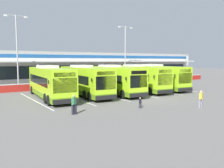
% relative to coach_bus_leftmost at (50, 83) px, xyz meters
% --- Properties ---
extents(ground_plane, '(200.00, 200.00, 0.00)m').
position_rel_coach_bus_leftmost_xyz_m(ground_plane, '(8.50, -6.52, -1.79)').
color(ground_plane, '#605E5B').
extents(terminal_building, '(70.00, 13.00, 6.00)m').
position_rel_coach_bus_leftmost_xyz_m(terminal_building, '(8.50, 20.39, 1.23)').
color(terminal_building, silver).
rests_on(terminal_building, ground).
extents(red_barrier_wall, '(60.00, 0.40, 1.10)m').
position_rel_coach_bus_leftmost_xyz_m(red_barrier_wall, '(8.50, 7.98, -1.23)').
color(red_barrier_wall, maroon).
rests_on(red_barrier_wall, ground).
extents(coach_bus_leftmost, '(3.76, 12.32, 3.78)m').
position_rel_coach_bus_leftmost_xyz_m(coach_bus_leftmost, '(0.00, 0.00, 0.00)').
color(coach_bus_leftmost, '#9ED11E').
rests_on(coach_bus_leftmost, ground).
extents(coach_bus_left_centre, '(3.76, 12.32, 3.78)m').
position_rel_coach_bus_leftmost_xyz_m(coach_bus_left_centre, '(4.44, -0.03, 0.00)').
color(coach_bus_left_centre, '#9ED11E').
rests_on(coach_bus_left_centre, ground).
extents(coach_bus_centre, '(3.76, 12.32, 3.78)m').
position_rel_coach_bus_leftmost_xyz_m(coach_bus_centre, '(8.41, -0.56, 0.00)').
color(coach_bus_centre, '#9ED11E').
rests_on(coach_bus_centre, ground).
extents(coach_bus_right_centre, '(3.76, 12.32, 3.78)m').
position_rel_coach_bus_leftmost_xyz_m(coach_bus_right_centre, '(12.92, -0.17, 0.00)').
color(coach_bus_right_centre, '#9ED11E').
rests_on(coach_bus_right_centre, ground).
extents(coach_bus_rightmost, '(3.76, 12.32, 3.78)m').
position_rel_coach_bus_leftmost_xyz_m(coach_bus_rightmost, '(16.69, -0.08, 0.00)').
color(coach_bus_rightmost, '#9ED11E').
rests_on(coach_bus_rightmost, ground).
extents(bay_stripe_far_west, '(0.14, 13.00, 0.01)m').
position_rel_coach_bus_leftmost_xyz_m(bay_stripe_far_west, '(-2.00, -0.52, -1.78)').
color(bay_stripe_far_west, silver).
rests_on(bay_stripe_far_west, ground).
extents(bay_stripe_west, '(0.14, 13.00, 0.01)m').
position_rel_coach_bus_leftmost_xyz_m(bay_stripe_west, '(2.20, -0.52, -1.78)').
color(bay_stripe_west, silver).
rests_on(bay_stripe_west, ground).
extents(bay_stripe_mid_west, '(0.14, 13.00, 0.01)m').
position_rel_coach_bus_leftmost_xyz_m(bay_stripe_mid_west, '(6.40, -0.52, -1.78)').
color(bay_stripe_mid_west, silver).
rests_on(bay_stripe_mid_west, ground).
extents(bay_stripe_centre, '(0.14, 13.00, 0.01)m').
position_rel_coach_bus_leftmost_xyz_m(bay_stripe_centre, '(10.60, -0.52, -1.78)').
color(bay_stripe_centre, silver).
rests_on(bay_stripe_centre, ground).
extents(bay_stripe_mid_east, '(0.14, 13.00, 0.01)m').
position_rel_coach_bus_leftmost_xyz_m(bay_stripe_mid_east, '(14.80, -0.52, -1.78)').
color(bay_stripe_mid_east, silver).
rests_on(bay_stripe_mid_east, ground).
extents(bay_stripe_east, '(0.14, 13.00, 0.01)m').
position_rel_coach_bus_leftmost_xyz_m(bay_stripe_east, '(19.00, -0.52, -1.78)').
color(bay_stripe_east, silver).
rests_on(bay_stripe_east, ground).
extents(pedestrian_in_dark_coat, '(0.53, 0.31, 1.62)m').
position_rel_coach_bus_leftmost_xyz_m(pedestrian_in_dark_coat, '(9.68, -13.26, -0.91)').
color(pedestrian_in_dark_coat, slate).
rests_on(pedestrian_in_dark_coat, ground).
extents(pedestrian_child, '(0.33, 0.19, 1.00)m').
position_rel_coach_bus_leftmost_xyz_m(pedestrian_child, '(5.01, -10.24, -1.24)').
color(pedestrian_child, '#33333D').
rests_on(pedestrian_child, ground).
extents(pedestrian_near_bin, '(0.51, 0.36, 1.62)m').
position_rel_coach_bus_leftmost_xyz_m(pedestrian_near_bin, '(-1.09, -9.22, -0.91)').
color(pedestrian_near_bin, black).
rests_on(pedestrian_near_bin, ground).
extents(lamp_post_west, '(3.24, 0.28, 11.00)m').
position_rel_coach_bus_leftmost_xyz_m(lamp_post_west, '(-1.34, 10.37, 4.50)').
color(lamp_post_west, '#9E9EA3').
rests_on(lamp_post_west, ground).
extents(lamp_post_centre, '(3.24, 0.28, 11.00)m').
position_rel_coach_bus_leftmost_xyz_m(lamp_post_centre, '(18.85, 10.86, 4.50)').
color(lamp_post_centre, '#9E9EA3').
rests_on(lamp_post_centre, ground).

